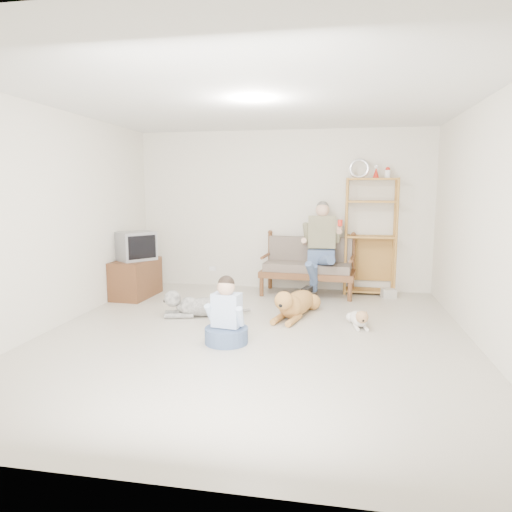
% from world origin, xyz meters
% --- Properties ---
extents(floor, '(5.50, 5.50, 0.00)m').
position_xyz_m(floor, '(0.00, 0.00, 0.00)').
color(floor, beige).
rests_on(floor, ground).
extents(ceiling, '(5.50, 5.50, 0.00)m').
position_xyz_m(ceiling, '(0.00, 0.00, 2.70)').
color(ceiling, silver).
rests_on(ceiling, ground).
extents(wall_back, '(5.00, 0.00, 5.00)m').
position_xyz_m(wall_back, '(0.00, 2.75, 1.35)').
color(wall_back, beige).
rests_on(wall_back, ground).
extents(wall_front, '(5.00, 0.00, 5.00)m').
position_xyz_m(wall_front, '(0.00, -2.75, 1.35)').
color(wall_front, beige).
rests_on(wall_front, ground).
extents(wall_left, '(0.00, 5.50, 5.50)m').
position_xyz_m(wall_left, '(-2.50, 0.00, 1.35)').
color(wall_left, beige).
rests_on(wall_left, ground).
extents(wall_right, '(0.00, 5.50, 5.50)m').
position_xyz_m(wall_right, '(2.50, 0.00, 1.35)').
color(wall_right, beige).
rests_on(wall_right, ground).
extents(loveseat, '(1.55, 0.82, 0.95)m').
position_xyz_m(loveseat, '(0.48, 2.37, 0.49)').
color(loveseat, brown).
rests_on(loveseat, ground).
extents(man, '(0.58, 0.83, 1.34)m').
position_xyz_m(man, '(0.67, 2.12, 0.70)').
color(man, '#495C86').
rests_on(man, loveseat).
extents(etagere, '(0.84, 0.37, 2.20)m').
position_xyz_m(etagere, '(1.47, 2.55, 0.97)').
color(etagere, '#AE7D36').
rests_on(etagere, ground).
extents(book_stack, '(0.25, 0.20, 0.14)m').
position_xyz_m(book_stack, '(1.77, 2.31, 0.07)').
color(book_stack, beige).
rests_on(book_stack, ground).
extents(tv_stand, '(0.55, 0.93, 0.60)m').
position_xyz_m(tv_stand, '(-2.23, 1.66, 0.30)').
color(tv_stand, brown).
rests_on(tv_stand, ground).
extents(crt_tv, '(0.68, 0.69, 0.45)m').
position_xyz_m(crt_tv, '(-2.19, 1.64, 0.83)').
color(crt_tv, gray).
rests_on(crt_tv, tv_stand).
extents(wall_outlet, '(0.12, 0.02, 0.08)m').
position_xyz_m(wall_outlet, '(-1.25, 2.73, 0.30)').
color(wall_outlet, white).
rests_on(wall_outlet, ground).
extents(golden_retriever, '(0.58, 1.40, 0.43)m').
position_xyz_m(golden_retriever, '(0.40, 0.98, 0.17)').
color(golden_retriever, '#C37F44').
rests_on(golden_retriever, ground).
extents(shaggy_dog, '(1.20, 0.53, 0.37)m').
position_xyz_m(shaggy_dog, '(-0.88, 0.74, 0.15)').
color(shaggy_dog, silver).
rests_on(shaggy_dog, ground).
extents(terrier, '(0.26, 0.66, 0.25)m').
position_xyz_m(terrier, '(1.24, 0.64, 0.10)').
color(terrier, silver).
rests_on(terrier, ground).
extents(child, '(0.49, 0.49, 0.77)m').
position_xyz_m(child, '(-0.26, -0.25, 0.28)').
color(child, '#495C86').
rests_on(child, ground).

